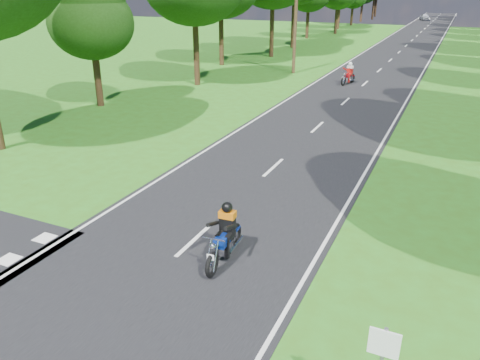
% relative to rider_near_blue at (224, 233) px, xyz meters
% --- Properties ---
extents(ground, '(160.00, 160.00, 0.00)m').
position_rel_rider_near_blue_xyz_m(ground, '(-1.20, -1.41, -0.79)').
color(ground, '#316016').
rests_on(ground, ground).
extents(main_road, '(7.00, 140.00, 0.02)m').
position_rel_rider_near_blue_xyz_m(main_road, '(-1.20, 48.59, -0.78)').
color(main_road, black).
rests_on(main_road, ground).
extents(road_markings, '(7.40, 140.00, 0.01)m').
position_rel_rider_near_blue_xyz_m(road_markings, '(-1.34, 46.72, -0.76)').
color(road_markings, silver).
rests_on(road_markings, main_road).
extents(telegraph_pole, '(1.20, 0.26, 8.00)m').
position_rel_rider_near_blue_xyz_m(telegraph_pole, '(-7.20, 26.59, 3.28)').
color(telegraph_pole, '#382616').
rests_on(telegraph_pole, ground).
extents(rider_near_blue, '(0.74, 1.88, 1.53)m').
position_rel_rider_near_blue_xyz_m(rider_near_blue, '(0.00, 0.00, 0.00)').
color(rider_near_blue, navy).
rests_on(rider_near_blue, main_road).
extents(rider_far_red, '(0.95, 1.88, 1.50)m').
position_rel_rider_near_blue_xyz_m(rider_far_red, '(-2.27, 23.86, -0.02)').
color(rider_far_red, '#B40D17').
rests_on(rider_far_red, main_road).
extents(distant_car, '(2.41, 3.91, 1.24)m').
position_rel_rider_near_blue_xyz_m(distant_car, '(-2.82, 91.40, -0.15)').
color(distant_car, silver).
rests_on(distant_car, main_road).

